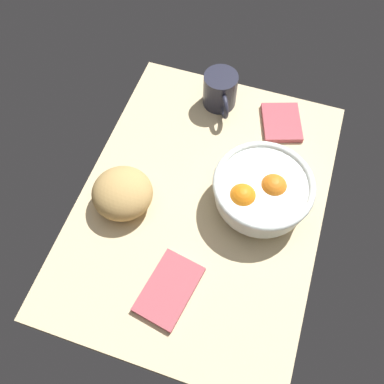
# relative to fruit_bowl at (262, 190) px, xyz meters

# --- Properties ---
(ground_plane) EXTENTS (0.77, 0.56, 0.03)m
(ground_plane) POSITION_rel_fruit_bowl_xyz_m (0.04, -0.13, -0.08)
(ground_plane) COLOR beige
(fruit_bowl) EXTENTS (0.23, 0.23, 0.10)m
(fruit_bowl) POSITION_rel_fruit_bowl_xyz_m (0.00, 0.00, 0.00)
(fruit_bowl) COLOR white
(fruit_bowl) RESTS_ON ground
(bread_loaf) EXTENTS (0.16, 0.17, 0.09)m
(bread_loaf) POSITION_rel_fruit_bowl_xyz_m (0.10, -0.30, -0.02)
(bread_loaf) COLOR tan
(bread_loaf) RESTS_ON ground
(napkin_folded) EXTENTS (0.17, 0.12, 0.01)m
(napkin_folded) POSITION_rel_fruit_bowl_xyz_m (0.26, -0.13, -0.05)
(napkin_folded) COLOR #B04E58
(napkin_folded) RESTS_ON ground
(napkin_spare) EXTENTS (0.15, 0.13, 0.01)m
(napkin_spare) POSITION_rel_fruit_bowl_xyz_m (-0.25, 0.00, -0.05)
(napkin_spare) COLOR #B54D57
(napkin_spare) RESTS_ON ground
(mug) EXTENTS (0.13, 0.09, 0.10)m
(mug) POSITION_rel_fruit_bowl_xyz_m (-0.26, -0.17, -0.01)
(mug) COLOR #262737
(mug) RESTS_ON ground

